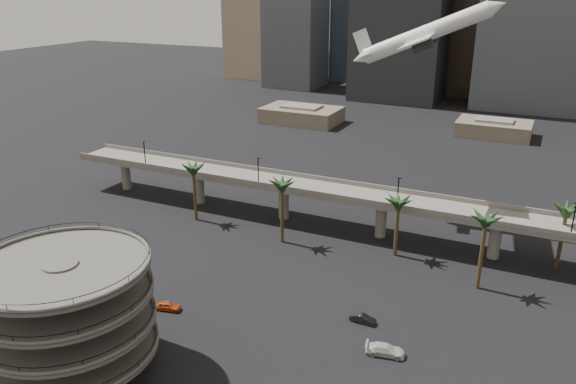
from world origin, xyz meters
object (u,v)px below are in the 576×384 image
at_px(airborne_jet, 424,35).
at_px(car_a, 168,306).
at_px(overpass, 331,195).
at_px(parking_ramp, 67,308).
at_px(car_c, 385,350).
at_px(car_b, 363,319).

bearing_deg(airborne_jet, car_a, -120.03).
distance_m(overpass, car_a, 43.37).
bearing_deg(parking_ramp, car_c, 30.65).
xyz_separation_m(parking_ramp, car_a, (1.66, 17.66, -9.12)).
height_order(parking_ramp, car_b, parking_ramp).
bearing_deg(overpass, car_a, -105.34).
bearing_deg(car_c, overpass, 20.68).
relative_size(car_b, car_c, 0.73).
height_order(car_a, car_c, car_c).
distance_m(car_a, car_b, 30.72).
distance_m(overpass, car_b, 36.63).
height_order(overpass, car_a, overpass).
distance_m(airborne_jet, car_b, 60.40).
relative_size(overpass, car_c, 23.60).
bearing_deg(car_a, parking_ramp, 162.11).
distance_m(parking_ramp, car_b, 42.33).
height_order(overpass, car_b, overpass).
bearing_deg(overpass, airborne_jet, 48.56).
bearing_deg(car_a, car_b, -83.57).
bearing_deg(parking_ramp, car_a, 84.62).
xyz_separation_m(parking_ramp, overpass, (13.00, 59.00, -2.50)).
relative_size(parking_ramp, airborne_jet, 0.72).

